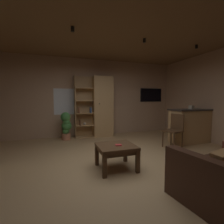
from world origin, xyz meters
TOP-DOWN VIEW (x-y plane):
  - floor at (0.00, 0.00)m, footprint 6.59×5.86m
  - wall_back at (0.00, 2.96)m, footprint 6.71×0.06m
  - ceiling at (0.00, 0.00)m, footprint 6.59×5.86m
  - window_pane_back at (-0.88, 2.93)m, footprint 0.75×0.01m
  - bookshelf_cabinet at (0.33, 2.69)m, footprint 1.34×0.41m
  - kitchen_bar_counter at (2.84, 0.99)m, footprint 1.44×0.63m
  - tissue_box at (2.86, 1.08)m, footprint 0.14×0.14m
  - coffee_table at (-0.09, -0.11)m, footprint 0.70×0.64m
  - table_book_0 at (-0.05, -0.15)m, footprint 0.14×0.13m
  - dining_chair at (1.93, 0.71)m, footprint 0.51×0.51m
  - potted_floor_plant at (-0.88, 2.52)m, footprint 0.35×0.38m
  - wall_mounted_tv at (2.54, 2.90)m, footprint 0.95×0.06m
  - track_light_spot_1 at (-0.81, 0.42)m, footprint 0.07×0.07m
  - track_light_spot_2 at (0.83, 0.51)m, footprint 0.07×0.07m
  - track_light_spot_3 at (2.35, 0.47)m, footprint 0.07×0.07m

SIDE VIEW (x-z plane):
  - floor at x=0.00m, z-range -0.02..0.00m
  - coffee_table at x=-0.09m, z-range 0.14..0.60m
  - table_book_0 at x=-0.05m, z-range 0.46..0.48m
  - potted_floor_plant at x=-0.88m, z-range 0.03..0.94m
  - kitchen_bar_counter at x=2.84m, z-range 0.00..1.03m
  - dining_chair at x=1.93m, z-range 0.07..0.99m
  - bookshelf_cabinet at x=0.33m, z-range -0.01..2.12m
  - tissue_box at x=2.86m, z-range 1.03..1.14m
  - window_pane_back at x=-0.88m, z-range 0.80..1.70m
  - wall_back at x=0.00m, z-range 0.00..2.77m
  - wall_mounted_tv at x=2.54m, z-range 1.24..1.77m
  - track_light_spot_1 at x=-0.81m, z-range 2.65..2.74m
  - track_light_spot_2 at x=0.83m, z-range 2.65..2.74m
  - track_light_spot_3 at x=2.35m, z-range 2.65..2.74m
  - ceiling at x=0.00m, z-range 2.77..2.79m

